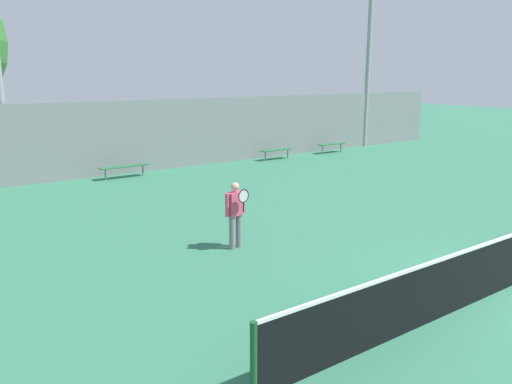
{
  "coord_description": "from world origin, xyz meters",
  "views": [
    {
      "loc": [
        -8.76,
        -4.43,
        3.93
      ],
      "look_at": [
        -1.42,
        6.01,
        0.9
      ],
      "focal_mm": 35.0,
      "sensor_mm": 36.0,
      "label": 1
    }
  ],
  "objects_px": {
    "tennis_player": "(235,211)",
    "bench_adjacent_court": "(332,145)",
    "bench_by_gate": "(124,167)",
    "light_pole_far_right": "(370,22)",
    "bench_courtside_far": "(277,150)",
    "tennis_net": "(506,262)"
  },
  "relations": [
    {
      "from": "tennis_net",
      "to": "bench_adjacent_court",
      "type": "bearing_deg",
      "value": 57.5
    },
    {
      "from": "bench_courtside_far",
      "to": "bench_adjacent_court",
      "type": "relative_size",
      "value": 1.03
    },
    {
      "from": "tennis_net",
      "to": "bench_adjacent_court",
      "type": "xyz_separation_m",
      "value": [
        8.93,
        14.01,
        -0.12
      ]
    },
    {
      "from": "tennis_player",
      "to": "light_pole_far_right",
      "type": "distance_m",
      "value": 18.94
    },
    {
      "from": "tennis_net",
      "to": "bench_by_gate",
      "type": "height_order",
      "value": "tennis_net"
    },
    {
      "from": "bench_courtside_far",
      "to": "bench_adjacent_court",
      "type": "height_order",
      "value": "same"
    },
    {
      "from": "tennis_net",
      "to": "light_pole_far_right",
      "type": "xyz_separation_m",
      "value": [
        12.17,
        14.82,
        6.07
      ]
    },
    {
      "from": "light_pole_far_right",
      "to": "bench_courtside_far",
      "type": "bearing_deg",
      "value": -173.22
    },
    {
      "from": "tennis_net",
      "to": "tennis_player",
      "type": "relative_size",
      "value": 7.39
    },
    {
      "from": "tennis_player",
      "to": "bench_adjacent_court",
      "type": "height_order",
      "value": "tennis_player"
    },
    {
      "from": "bench_adjacent_court",
      "to": "bench_by_gate",
      "type": "xyz_separation_m",
      "value": [
        -10.96,
        0.0,
        0.0
      ]
    },
    {
      "from": "bench_by_gate",
      "to": "tennis_player",
      "type": "bearing_deg",
      "value": -95.05
    },
    {
      "from": "tennis_player",
      "to": "bench_courtside_far",
      "type": "distance_m",
      "value": 12.36
    },
    {
      "from": "bench_by_gate",
      "to": "light_pole_far_right",
      "type": "height_order",
      "value": "light_pole_far_right"
    },
    {
      "from": "tennis_net",
      "to": "light_pole_far_right",
      "type": "height_order",
      "value": "light_pole_far_right"
    },
    {
      "from": "light_pole_far_right",
      "to": "bench_by_gate",
      "type": "bearing_deg",
      "value": -176.75
    },
    {
      "from": "tennis_net",
      "to": "bench_by_gate",
      "type": "distance_m",
      "value": 14.16
    },
    {
      "from": "bench_adjacent_court",
      "to": "bench_courtside_far",
      "type": "bearing_deg",
      "value": 180.0
    },
    {
      "from": "bench_by_gate",
      "to": "tennis_net",
      "type": "bearing_deg",
      "value": -81.74
    },
    {
      "from": "tennis_player",
      "to": "bench_adjacent_court",
      "type": "xyz_separation_m",
      "value": [
        11.77,
        9.21,
        -0.45
      ]
    },
    {
      "from": "tennis_net",
      "to": "light_pole_far_right",
      "type": "bearing_deg",
      "value": 50.6
    },
    {
      "from": "bench_by_gate",
      "to": "light_pole_far_right",
      "type": "relative_size",
      "value": 0.17
    }
  ]
}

